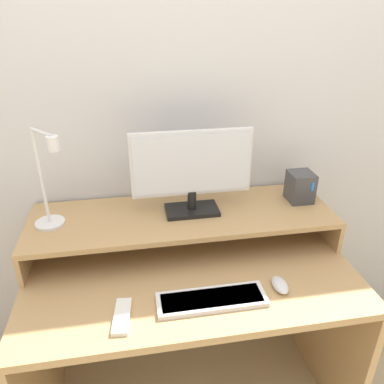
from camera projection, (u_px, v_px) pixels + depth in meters
name	position (u px, v px, depth m)	size (l,w,h in m)	color
wall_back	(173.00, 103.00, 1.57)	(6.00, 0.05, 2.50)	silver
desk	(190.00, 304.00, 1.55)	(1.25, 0.73, 0.70)	tan
monitor_shelf	(183.00, 218.00, 1.56)	(1.25, 0.39, 0.14)	tan
monitor	(192.00, 170.00, 1.48)	(0.48, 0.13, 0.35)	black
desk_lamp	(49.00, 190.00, 1.38)	(0.16, 0.17, 0.39)	silver
router_dock	(300.00, 187.00, 1.63)	(0.10, 0.11, 0.13)	#3D3D42
keyboard	(212.00, 299.00, 1.28)	(0.38, 0.12, 0.02)	silver
mouse	(280.00, 285.00, 1.34)	(0.05, 0.10, 0.03)	silver
remote_control	(122.00, 316.00, 1.21)	(0.07, 0.16, 0.02)	white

